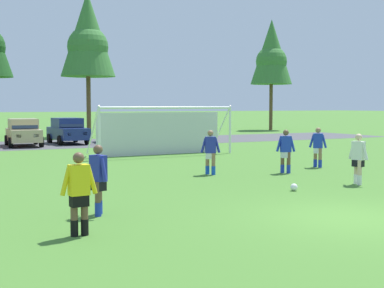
# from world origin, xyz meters

# --- Properties ---
(ground_plane) EXTENTS (400.00, 400.00, 0.00)m
(ground_plane) POSITION_xyz_m (0.00, 15.00, 0.00)
(ground_plane) COLOR #477A2D
(parking_lot_strip) EXTENTS (52.00, 8.40, 0.01)m
(parking_lot_strip) POSITION_xyz_m (0.00, 26.73, 0.00)
(parking_lot_strip) COLOR #4C4C51
(parking_lot_strip) RESTS_ON ground
(soccer_ball) EXTENTS (0.22, 0.22, 0.22)m
(soccer_ball) POSITION_xyz_m (1.30, 3.72, 0.11)
(soccer_ball) COLOR white
(soccer_ball) RESTS_ON ground
(soccer_goal) EXTENTS (7.47, 2.12, 2.57)m
(soccer_goal) POSITION_xyz_m (2.70, 16.29, 1.29)
(soccer_goal) COLOR white
(soccer_goal) RESTS_ON ground
(referee) EXTENTS (0.74, 0.27, 1.64)m
(referee) POSITION_xyz_m (-5.92, 1.23, 0.82)
(referee) COLOR brown
(referee) RESTS_ON ground
(player_striker_near) EXTENTS (0.54, 0.62, 1.64)m
(player_striker_near) POSITION_xyz_m (6.06, 8.19, 0.82)
(player_striker_near) COLOR #936B4C
(player_striker_near) RESTS_ON ground
(player_midfield_center) EXTENTS (0.35, 0.74, 1.64)m
(player_midfield_center) POSITION_xyz_m (-4.97, 2.97, 0.82)
(player_midfield_center) COLOR brown
(player_midfield_center) RESTS_ON ground
(player_defender_far) EXTENTS (0.34, 0.75, 1.64)m
(player_defender_far) POSITION_xyz_m (3.94, 3.80, 0.82)
(player_defender_far) COLOR beige
(player_defender_far) RESTS_ON ground
(player_winger_left) EXTENTS (0.68, 0.43, 1.64)m
(player_winger_left) POSITION_xyz_m (0.98, 8.20, 0.82)
(player_winger_left) COLOR #936B4C
(player_winger_left) RESTS_ON ground
(player_winger_right) EXTENTS (0.69, 0.40, 1.64)m
(player_winger_right) POSITION_xyz_m (3.71, 7.27, 0.82)
(player_winger_right) COLOR brown
(player_winger_right) RESTS_ON ground
(parked_car_slot_left) EXTENTS (2.26, 4.31, 1.72)m
(parked_car_slot_left) POSITION_xyz_m (-2.50, 25.88, 0.88)
(parked_car_slot_left) COLOR tan
(parked_car_slot_left) RESTS_ON ground
(parked_car_slot_center_left) EXTENTS (2.14, 4.25, 1.72)m
(parked_car_slot_center_left) POSITION_xyz_m (0.54, 26.77, 0.88)
(parked_car_slot_center_left) COLOR navy
(parked_car_slot_center_left) RESTS_ON ground
(parked_car_slot_center) EXTENTS (2.24, 4.30, 1.72)m
(parked_car_slot_center) POSITION_xyz_m (3.72, 25.99, 0.88)
(parked_car_slot_center) COLOR silver
(parked_car_slot_center) RESTS_ON ground
(parked_car_slot_center_right) EXTENTS (2.12, 4.24, 1.72)m
(parked_car_slot_center_right) POSITION_xyz_m (8.13, 25.73, 0.88)
(parked_car_slot_center_right) COLOR maroon
(parked_car_slot_center_right) RESTS_ON ground
(tree_mid_right) EXTENTS (4.43, 4.43, 11.82)m
(tree_mid_right) POSITION_xyz_m (4.27, 34.30, 8.13)
(tree_mid_right) COLOR brown
(tree_mid_right) RESTS_ON ground
(tree_right_edge) EXTENTS (4.31, 4.31, 11.49)m
(tree_right_edge) POSITION_xyz_m (24.79, 37.31, 7.90)
(tree_right_edge) COLOR brown
(tree_right_edge) RESTS_ON ground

